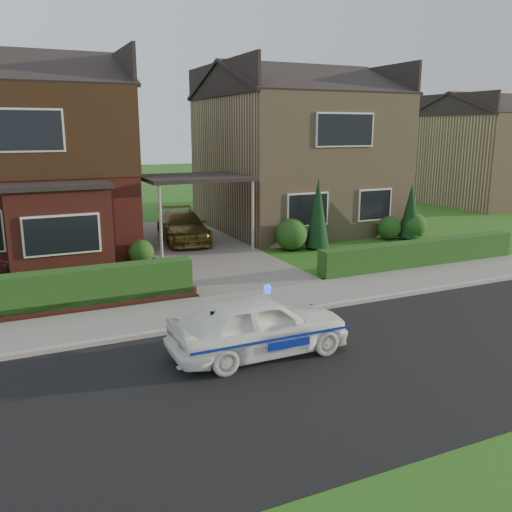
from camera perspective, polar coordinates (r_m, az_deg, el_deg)
ground at (r=11.15m, az=12.39°, el=-10.63°), size 120.00×120.00×0.00m
road at (r=11.15m, az=12.39°, el=-10.63°), size 60.00×6.00×0.02m
kerb at (r=13.50m, az=4.59°, el=-5.78°), size 60.00×0.16×0.12m
sidewalk at (r=14.38m, az=2.54°, el=-4.59°), size 60.00×2.00×0.10m
driveway at (r=20.54m, az=-6.30°, el=0.85°), size 3.80×12.00×0.12m
house_left at (r=21.96m, az=-23.82°, el=10.50°), size 7.50×9.53×7.25m
house_right at (r=25.15m, az=4.09°, el=11.46°), size 7.50×8.06×7.25m
carport_link at (r=20.10m, az=-6.45°, el=8.07°), size 3.80×3.00×2.77m
dwarf_wall at (r=14.03m, az=-21.58°, el=-5.45°), size 7.70×0.25×0.36m
hedge_left at (r=14.22m, az=-21.56°, el=-5.96°), size 7.50×0.55×0.90m
hedge_right at (r=18.59m, az=16.82°, el=-1.16°), size 7.50×0.55×0.80m
shrub_left_mid at (r=17.91m, az=-16.80°, el=0.47°), size 1.32×1.32×1.32m
shrub_left_near at (r=18.52m, az=-11.99°, el=0.40°), size 0.84×0.84×0.84m
shrub_right_near at (r=20.24m, az=3.75°, el=2.28°), size 1.20×1.20×1.20m
shrub_right_mid at (r=22.86m, az=13.83°, el=2.89°), size 0.96×0.96×0.96m
shrub_right_far at (r=23.25m, az=16.23°, el=3.07°), size 1.08×1.08×1.08m
conifer_a at (r=20.44m, az=6.52°, el=4.32°), size 0.90×0.90×2.60m
conifer_b at (r=23.04m, az=15.94°, el=4.41°), size 0.90×0.90×2.20m
neighbour_right at (r=35.68m, az=23.10°, el=9.28°), size 6.50×7.00×5.20m
police_car at (r=10.91m, az=0.32°, el=-7.32°), size 3.36×3.67×1.41m
driveway_car at (r=21.47m, az=-7.70°, el=3.11°), size 2.07×4.19×1.17m
potted_plant_b at (r=14.78m, az=-15.76°, el=-3.41°), size 0.47×0.44×0.68m
potted_plant_c at (r=17.54m, az=-24.78°, el=-1.52°), size 0.53×0.53×0.69m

